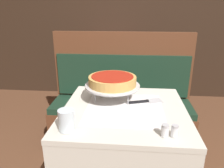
# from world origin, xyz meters

# --- Properties ---
(dining_table_front) EXTENTS (0.76, 0.76, 0.75)m
(dining_table_front) POSITION_xyz_m (0.00, 0.00, 0.63)
(dining_table_front) COLOR beige
(dining_table_front) RESTS_ON ground_plane
(dining_table_rear) EXTENTS (0.59, 0.59, 0.75)m
(dining_table_rear) POSITION_xyz_m (-0.25, 1.65, 0.64)
(dining_table_rear) COLOR red
(dining_table_rear) RESTS_ON ground_plane
(booth_bench) EXTENTS (1.40, 0.44, 1.12)m
(booth_bench) POSITION_xyz_m (-0.05, 0.81, 0.33)
(booth_bench) COLOR brown
(booth_bench) RESTS_ON ground_plane
(back_wall_panel) EXTENTS (6.00, 0.04, 2.40)m
(back_wall_panel) POSITION_xyz_m (0.00, 2.15, 1.20)
(back_wall_panel) COLOR black
(back_wall_panel) RESTS_ON ground_plane
(pizza_pan_stand) EXTENTS (0.36, 0.36, 0.11)m
(pizza_pan_stand) POSITION_xyz_m (-0.09, 0.12, 0.85)
(pizza_pan_stand) COLOR #ADADB2
(pizza_pan_stand) RESTS_ON dining_table_front
(deep_dish_pizza) EXTENTS (0.31, 0.31, 0.06)m
(deep_dish_pizza) POSITION_xyz_m (-0.09, 0.12, 0.89)
(deep_dish_pizza) COLOR tan
(deep_dish_pizza) RESTS_ON pizza_pan_stand
(pizza_server) EXTENTS (0.24, 0.12, 0.01)m
(pizza_server) POSITION_xyz_m (0.13, 0.11, 0.76)
(pizza_server) COLOR #BCBCC1
(pizza_server) RESTS_ON dining_table_front
(water_glass_near) EXTENTS (0.08, 0.08, 0.11)m
(water_glass_near) POSITION_xyz_m (-0.28, -0.28, 0.81)
(water_glass_near) COLOR silver
(water_glass_near) RESTS_ON dining_table_front
(salt_shaker) EXTENTS (0.04, 0.04, 0.06)m
(salt_shaker) POSITION_xyz_m (0.20, -0.29, 0.78)
(salt_shaker) COLOR silver
(salt_shaker) RESTS_ON dining_table_front
(pepper_shaker) EXTENTS (0.04, 0.04, 0.06)m
(pepper_shaker) POSITION_xyz_m (0.25, -0.29, 0.78)
(pepper_shaker) COLOR silver
(pepper_shaker) RESTS_ON dining_table_front
(condiment_caddy) EXTENTS (0.13, 0.13, 0.17)m
(condiment_caddy) POSITION_xyz_m (-0.17, 1.58, 0.80)
(condiment_caddy) COLOR black
(condiment_caddy) RESTS_ON dining_table_rear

